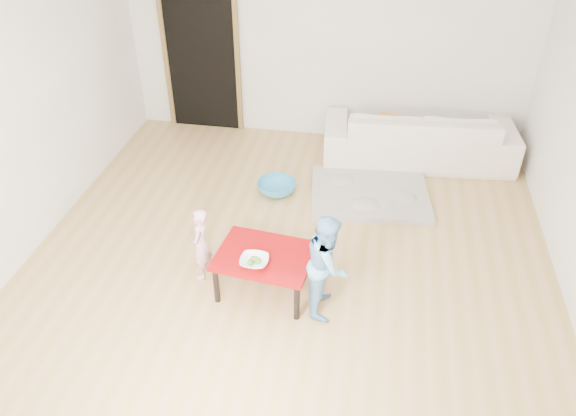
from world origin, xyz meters
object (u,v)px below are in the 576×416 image
(red_table, at_px, (265,272))
(child_pink, at_px, (201,244))
(child_blue, at_px, (328,264))
(basin, at_px, (277,187))
(bowl, at_px, (254,261))
(sofa, at_px, (419,135))

(red_table, relative_size, child_pink, 1.14)
(child_blue, xyz_separation_m, basin, (-0.76, 1.68, -0.41))
(bowl, height_order, child_blue, child_blue)
(bowl, relative_size, child_pink, 0.33)
(bowl, xyz_separation_m, child_pink, (-0.55, 0.24, -0.08))
(sofa, relative_size, bowl, 9.45)
(red_table, xyz_separation_m, bowl, (-0.06, -0.14, 0.24))
(child_pink, height_order, child_blue, child_blue)
(sofa, relative_size, red_table, 2.76)
(basin, bearing_deg, child_blue, -65.59)
(sofa, height_order, bowl, sofa)
(red_table, xyz_separation_m, child_pink, (-0.61, 0.10, 0.15))
(red_table, distance_m, child_blue, 0.63)
(sofa, xyz_separation_m, basin, (-1.56, -1.06, -0.26))
(basin, bearing_deg, bowl, -85.12)
(red_table, bearing_deg, child_pink, 170.78)
(red_table, relative_size, bowl, 3.43)
(child_pink, xyz_separation_m, basin, (0.41, 1.48, -0.29))
(red_table, xyz_separation_m, basin, (-0.21, 1.58, -0.14))
(red_table, relative_size, basin, 1.88)
(sofa, distance_m, child_pink, 3.21)
(sofa, bearing_deg, child_pink, 47.56)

